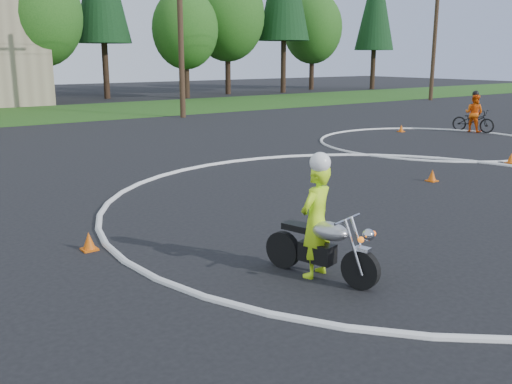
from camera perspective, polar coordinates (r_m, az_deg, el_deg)
grass_strip at (r=33.17m, az=-20.09°, el=7.38°), size 120.00×10.00×0.02m
course_markings at (r=14.86m, az=14.90°, el=1.20°), size 19.05×19.05×0.12m
primary_motorcycle at (r=7.99m, az=6.67°, el=-5.44°), size 0.71×1.79×0.96m
rider_primary_grp at (r=7.96m, az=6.04°, el=-2.54°), size 0.67×0.53×1.78m
rider_second_grp at (r=25.20m, az=20.93°, el=6.98°), size 0.92×1.83×1.69m
traffic_cones at (r=17.48m, az=17.08°, el=3.27°), size 17.52×7.03×0.30m
treeline at (r=46.21m, az=-5.02°, el=17.81°), size 38.20×8.10×14.52m
utility_poles at (r=29.46m, az=-7.61°, el=17.51°), size 41.60×1.12×10.00m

